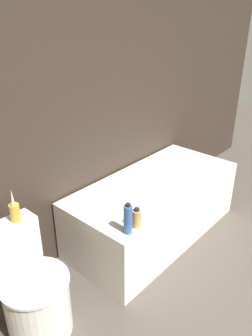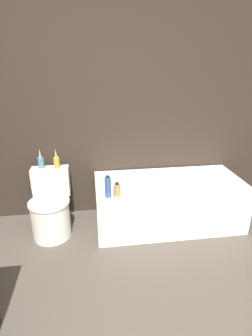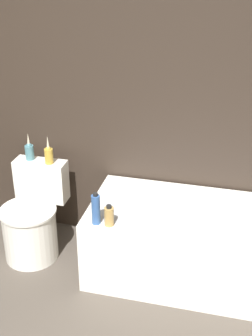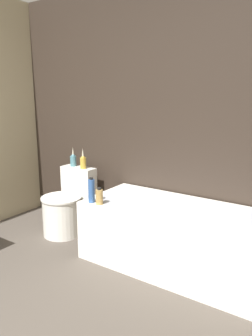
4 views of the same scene
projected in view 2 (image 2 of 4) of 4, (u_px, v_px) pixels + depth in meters
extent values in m
cube|color=#332821|center=(108.00, 111.00, 3.06)|extent=(6.40, 0.06, 2.60)
cube|color=white|center=(168.00, 202.00, 3.12)|extent=(1.69, 0.77, 0.56)
cube|color=#B7BCC6|center=(169.00, 181.00, 3.02)|extent=(1.49, 0.57, 0.01)
cylinder|color=white|center=(51.00, 220.00, 2.90)|extent=(0.42, 0.42, 0.41)
cylinder|color=white|center=(49.00, 202.00, 2.82)|extent=(0.44, 0.44, 0.02)
cube|color=white|center=(51.00, 181.00, 3.04)|extent=(0.42, 0.16, 0.34)
cylinder|color=teal|center=(41.00, 163.00, 2.96)|extent=(0.07, 0.07, 0.12)
sphere|color=teal|center=(40.00, 158.00, 2.93)|extent=(0.05, 0.05, 0.05)
cone|color=beige|center=(40.00, 153.00, 2.91)|extent=(0.02, 0.02, 0.11)
cylinder|color=gold|center=(57.00, 163.00, 2.95)|extent=(0.07, 0.07, 0.12)
sphere|color=gold|center=(56.00, 158.00, 2.93)|extent=(0.04, 0.04, 0.04)
cone|color=beige|center=(56.00, 153.00, 2.91)|extent=(0.02, 0.02, 0.11)
cylinder|color=#335999|center=(108.00, 188.00, 2.60)|extent=(0.06, 0.06, 0.22)
cylinder|color=black|center=(108.00, 177.00, 2.55)|extent=(0.03, 0.03, 0.02)
cylinder|color=tan|center=(117.00, 191.00, 2.63)|extent=(0.07, 0.07, 0.13)
cylinder|color=black|center=(117.00, 184.00, 2.60)|extent=(0.04, 0.04, 0.02)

